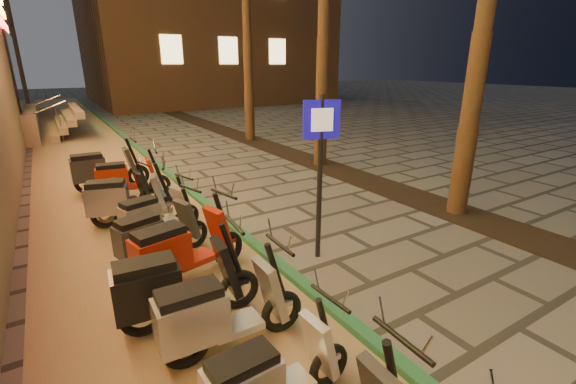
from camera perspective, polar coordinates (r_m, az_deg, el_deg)
ground at (r=5.48m, az=18.54°, el=-16.73°), size 120.00×120.00×0.00m
parking_strip at (r=13.11m, az=-26.40°, el=2.93°), size 3.40×60.00×0.01m
green_curb at (r=13.34m, az=-19.21°, el=4.28°), size 0.18×60.00×0.10m
planting_strip at (r=11.01m, az=10.92°, el=1.92°), size 1.20×40.00×0.02m
pedestrian_sign at (r=5.97m, az=4.83°, el=5.28°), size 0.57×0.20×2.65m
scooter_4 at (r=3.72m, az=-3.18°, el=-26.02°), size 1.51×0.53×1.06m
scooter_5 at (r=4.38m, az=-10.68°, el=-17.45°), size 1.70×0.60×1.21m
scooter_6 at (r=4.90m, az=-16.91°, el=-13.44°), size 1.78×0.63×1.25m
scooter_7 at (r=5.76m, az=-15.85°, el=-8.32°), size 1.78×0.84×1.25m
scooter_8 at (r=6.47m, az=-19.26°, el=-6.10°), size 1.60×0.84×1.14m
scooter_9 at (r=7.35m, az=-19.38°, el=-3.34°), size 1.54×0.82×1.09m
scooter_10 at (r=8.15m, az=-23.26°, el=-1.18°), size 1.77×0.92×1.26m
scooter_11 at (r=8.90m, az=-24.08°, el=-0.36°), size 1.47×0.69×1.04m
scooter_12 at (r=9.86m, az=-23.09°, el=1.83°), size 1.66×0.67×1.16m
scooter_13 at (r=10.72m, az=-25.97°, el=2.98°), size 1.82×0.64×1.29m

